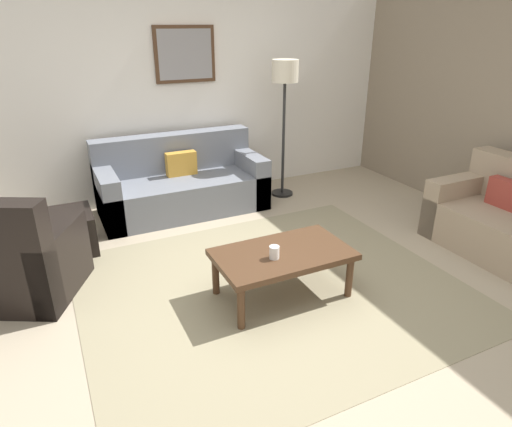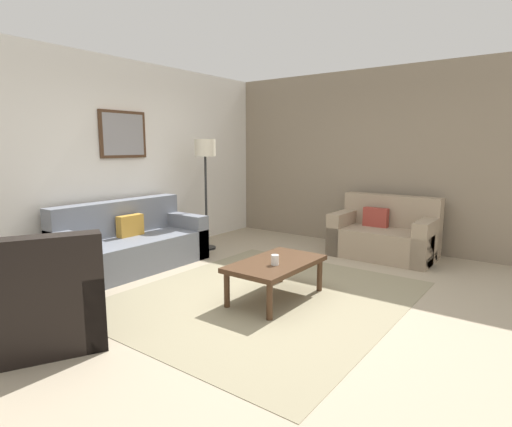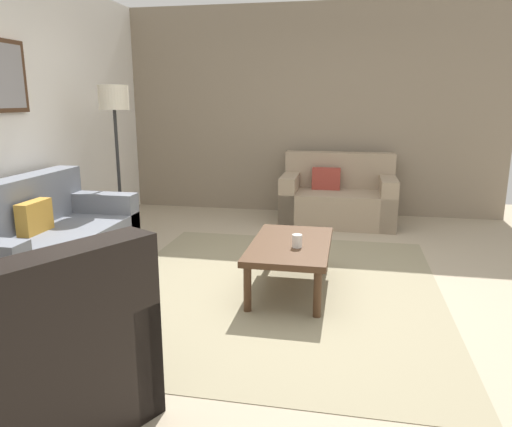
{
  "view_description": "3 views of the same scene",
  "coord_description": "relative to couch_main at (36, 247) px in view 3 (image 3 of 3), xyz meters",
  "views": [
    {
      "loc": [
        -1.56,
        -2.89,
        2.13
      ],
      "look_at": [
        -0.12,
        0.06,
        0.71
      ],
      "focal_mm": 31.28,
      "sensor_mm": 36.0,
      "label": 1
    },
    {
      "loc": [
        -3.47,
        -2.45,
        1.6
      ],
      "look_at": [
        0.04,
        0.15,
        0.89
      ],
      "focal_mm": 29.03,
      "sensor_mm": 36.0,
      "label": 2
    },
    {
      "loc": [
        -3.74,
        -0.57,
        1.56
      ],
      "look_at": [
        0.08,
        0.18,
        0.63
      ],
      "focal_mm": 33.73,
      "sensor_mm": 36.0,
      "label": 3
    }
  ],
  "objects": [
    {
      "name": "ground_plane",
      "position": [
        0.15,
        -2.11,
        -0.3
      ],
      "size": [
        8.0,
        8.0,
        0.0
      ],
      "primitive_type": "plane",
      "color": "tan"
    },
    {
      "name": "stone_feature_panel",
      "position": [
        3.15,
        -2.11,
        1.1
      ],
      "size": [
        0.12,
        5.2,
        2.8
      ],
      "primitive_type": "cube",
      "color": "gray",
      "rests_on": "ground_plane"
    },
    {
      "name": "area_rug",
      "position": [
        0.15,
        -2.11,
        -0.29
      ],
      "size": [
        3.14,
        2.71,
        0.01
      ],
      "primitive_type": "cube",
      "color": "gray",
      "rests_on": "ground_plane"
    },
    {
      "name": "couch_main",
      "position": [
        0.0,
        0.0,
        0.0
      ],
      "size": [
        1.93,
        0.88,
        0.88
      ],
      "color": "slate",
      "rests_on": "ground_plane"
    },
    {
      "name": "couch_loveseat",
      "position": [
        2.61,
        -2.54,
        0.0
      ],
      "size": [
        0.87,
        1.42,
        0.88
      ],
      "color": "gray",
      "rests_on": "ground_plane"
    },
    {
      "name": "armchair_leather",
      "position": [
        -1.76,
        -1.33,
        0.01
      ],
      "size": [
        1.08,
        1.08,
        0.95
      ],
      "color": "black",
      "rests_on": "ground_plane"
    },
    {
      "name": "coffee_table",
      "position": [
        0.19,
        -2.22,
        0.06
      ],
      "size": [
        1.1,
        0.64,
        0.41
      ],
      "color": "#472D1C",
      "rests_on": "ground_plane"
    },
    {
      "name": "cup",
      "position": [
        0.07,
        -2.29,
        0.16
      ],
      "size": [
        0.08,
        0.08,
        0.1
      ],
      "primitive_type": "cylinder",
      "color": "white",
      "rests_on": "coffee_table"
    },
    {
      "name": "lamp_standing",
      "position": [
        1.34,
        -0.14,
        1.11
      ],
      "size": [
        0.32,
        0.32,
        1.71
      ],
      "color": "black",
      "rests_on": "ground_plane"
    }
  ]
}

